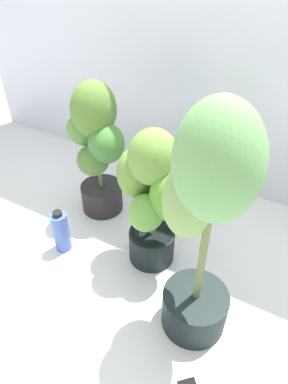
{
  "coord_description": "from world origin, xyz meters",
  "views": [
    {
      "loc": [
        0.55,
        -0.83,
        1.26
      ],
      "look_at": [
        0.01,
        0.14,
        0.39
      ],
      "focal_mm": 31.98,
      "sensor_mm": 36.0,
      "label": 1
    }
  ],
  "objects_px": {
    "potted_plant_center": "(151,196)",
    "potted_plant_back_left": "(97,147)",
    "potted_plant_front_right": "(204,220)",
    "nutrient_bottle": "(61,231)"
  },
  "relations": [
    {
      "from": "potted_plant_front_right",
      "to": "nutrient_bottle",
      "type": "xyz_separation_m",
      "value": [
        -0.69,
        0.06,
        -0.43
      ]
    },
    {
      "from": "potted_plant_front_right",
      "to": "nutrient_bottle",
      "type": "bearing_deg",
      "value": 175.41
    },
    {
      "from": "potted_plant_center",
      "to": "potted_plant_back_left",
      "type": "relative_size",
      "value": 0.94
    },
    {
      "from": "potted_plant_center",
      "to": "nutrient_bottle",
      "type": "xyz_separation_m",
      "value": [
        -0.4,
        -0.15,
        -0.27
      ]
    },
    {
      "from": "potted_plant_center",
      "to": "potted_plant_back_left",
      "type": "height_order",
      "value": "potted_plant_back_left"
    },
    {
      "from": "potted_plant_center",
      "to": "potted_plant_front_right",
      "type": "bearing_deg",
      "value": -35.48
    },
    {
      "from": "potted_plant_front_right",
      "to": "nutrient_bottle",
      "type": "distance_m",
      "value": 0.82
    },
    {
      "from": "potted_plant_center",
      "to": "potted_plant_back_left",
      "type": "bearing_deg",
      "value": 155.24
    },
    {
      "from": "potted_plant_back_left",
      "to": "nutrient_bottle",
      "type": "bearing_deg",
      "value": -89.37
    },
    {
      "from": "potted_plant_back_left",
      "to": "nutrient_bottle",
      "type": "relative_size",
      "value": 3.12
    }
  ]
}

